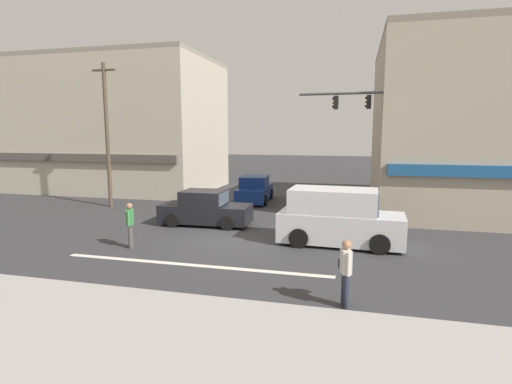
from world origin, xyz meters
TOP-DOWN VIEW (x-y plane):
  - ground_plane at (0.00, 0.00)m, footprint 120.00×120.00m
  - lane_marking_stripe at (0.00, -3.50)m, footprint 9.00×0.24m
  - sidewalk_curb at (0.00, -8.50)m, footprint 40.00×5.00m
  - building_left_block at (-12.21, 11.94)m, footprint 13.97×9.13m
  - building_right_corner at (11.55, 9.03)m, footprint 11.04×11.32m
  - utility_pole_near_left at (-8.62, 4.96)m, footprint 1.40×0.22m
  - utility_pole_far_right at (7.95, 9.34)m, footprint 1.40×0.22m
  - traffic_light_mast at (6.13, 3.88)m, footprint 4.89×0.30m
  - sedan_approaching_near at (-1.67, 1.98)m, footprint 4.15×1.97m
  - van_crossing_rightbound at (4.39, 0.13)m, footprint 4.68×2.20m
  - sedan_crossing_center at (-1.00, 8.55)m, footprint 2.09×4.21m
  - pedestrian_foreground_with_bag at (4.81, -5.45)m, footprint 0.35×0.69m
  - pedestrian_mid_crossing at (-2.97, -2.22)m, footprint 0.33×0.54m

SIDE VIEW (x-z plane):
  - ground_plane at x=0.00m, z-range 0.00..0.00m
  - lane_marking_stripe at x=0.00m, z-range 0.00..0.01m
  - sidewalk_curb at x=0.00m, z-range 0.00..0.16m
  - sedan_approaching_near at x=-1.67m, z-range -0.08..1.50m
  - sedan_crossing_center at x=-1.00m, z-range -0.08..1.50m
  - pedestrian_mid_crossing at x=-2.97m, z-range 0.11..1.78m
  - pedestrian_foreground_with_bag at x=4.81m, z-range 0.12..1.79m
  - van_crossing_rightbound at x=4.39m, z-range -0.05..2.06m
  - utility_pole_near_left at x=-8.62m, z-range 0.15..8.14m
  - traffic_light_mast at x=6.13m, z-range 1.08..7.28m
  - utility_pole_far_right at x=7.95m, z-range 0.15..8.36m
  - building_right_corner at x=11.55m, z-range 0.00..9.05m
  - building_left_block at x=-12.21m, z-range 0.00..9.46m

